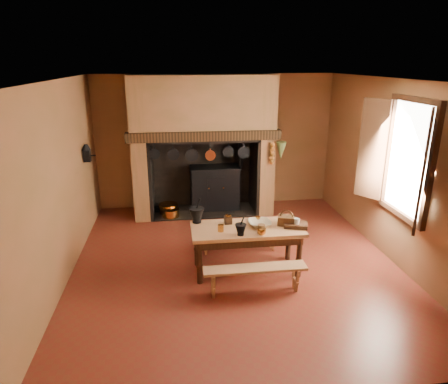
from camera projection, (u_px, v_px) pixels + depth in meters
name	position (u px, v px, depth m)	size (l,w,h in m)	color
floor	(235.00, 262.00, 6.36)	(5.50, 5.50, 0.00)	maroon
ceiling	(237.00, 80.00, 5.47)	(5.50, 5.50, 0.00)	silver
back_wall	(215.00, 142.00, 8.50)	(5.00, 0.02, 2.80)	#955A3B
wall_left	(60.00, 184.00, 5.61)	(0.02, 5.50, 2.80)	#955A3B
wall_right	(394.00, 172.00, 6.22)	(0.02, 5.50, 2.80)	#955A3B
wall_front	(288.00, 269.00, 3.33)	(5.00, 0.02, 2.80)	#955A3B
chimney_breast	(203.00, 126.00, 7.92)	(2.95, 0.96, 2.80)	#955A3B
iron_range	(215.00, 187.00, 8.50)	(1.12, 0.55, 1.60)	black
hearth_pans	(168.00, 210.00, 8.28)	(0.51, 0.62, 0.20)	#BC772B
hanging_pans	(203.00, 154.00, 7.59)	(1.92, 0.29, 0.27)	black
onion_string	(272.00, 154.00, 7.75)	(0.12, 0.10, 0.46)	#A8611F
herb_bunch	(281.00, 151.00, 7.75)	(0.20, 0.20, 0.35)	#5B6831
window	(401.00, 159.00, 5.73)	(0.39, 1.75, 1.76)	white
wall_coffee_mill	(87.00, 152.00, 7.04)	(0.23, 0.16, 0.31)	black
work_table	(247.00, 234.00, 5.92)	(1.64, 0.73, 0.71)	tan
bench_front	(255.00, 274.00, 5.42)	(1.41, 0.25, 0.40)	tan
bench_back	(239.00, 235.00, 6.62)	(1.39, 0.24, 0.39)	tan
mortar_large	(197.00, 214.00, 6.02)	(0.23, 0.23, 0.39)	black
mortar_small	(241.00, 229.00, 5.59)	(0.16, 0.16, 0.28)	black
coffee_grinder	(228.00, 219.00, 6.00)	(0.15, 0.11, 0.17)	#382011
brass_mug_a	(221.00, 228.00, 5.73)	(0.09, 0.09, 0.10)	#BC772B
brass_mug_b	(258.00, 219.00, 6.07)	(0.08, 0.08, 0.09)	#BC772B
mixing_bowl	(260.00, 223.00, 5.91)	(0.34, 0.34, 0.08)	beige
stoneware_crock	(261.00, 229.00, 5.66)	(0.11, 0.11, 0.13)	brown
glass_jar	(297.00, 223.00, 5.86)	(0.08, 0.08, 0.14)	beige
wicker_basket	(286.00, 220.00, 5.95)	(0.29, 0.25, 0.24)	#432D14
wooden_tray	(296.00, 225.00, 5.90)	(0.34, 0.24, 0.06)	#382011
brass_cup	(262.00, 232.00, 5.62)	(0.13, 0.13, 0.10)	#BC772B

